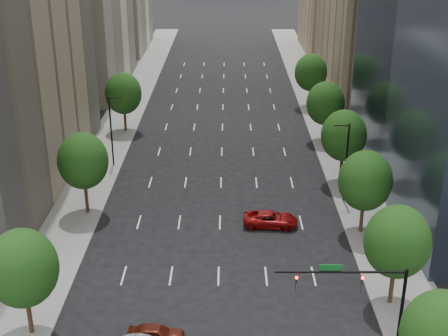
{
  "coord_description": "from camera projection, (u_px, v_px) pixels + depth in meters",
  "views": [
    {
      "loc": [
        0.77,
        -5.76,
        29.54
      ],
      "look_at": [
        0.45,
        45.39,
        8.0
      ],
      "focal_mm": 49.15,
      "sensor_mm": 36.0,
      "label": 1
    }
  ],
  "objects": [
    {
      "name": "filler_right",
      "position": [
        337.0,
        15.0,
        136.1
      ],
      "size": [
        14.0,
        26.0,
        16.0
      ],
      "primitive_type": "cube",
      "color": "#8C7759",
      "rests_on": "ground"
    },
    {
      "name": "tree_right_5",
      "position": [
        311.0,
        73.0,
        97.41
      ],
      "size": [
        5.2,
        5.2,
        8.75
      ],
      "color": "#382316",
      "rests_on": "ground"
    },
    {
      "name": "streetlight_rn",
      "position": [
        346.0,
        161.0,
        65.51
      ],
      "size": [
        1.7,
        0.2,
        9.0
      ],
      "color": "black",
      "rests_on": "ground"
    },
    {
      "name": "traffic_signal",
      "position": [
        368.0,
        292.0,
        42.35
      ],
      "size": [
        9.12,
        0.4,
        7.38
      ],
      "color": "black",
      "rests_on": "ground"
    },
    {
      "name": "filler_left",
      "position": [
        114.0,
        9.0,
        138.76
      ],
      "size": [
        14.0,
        26.0,
        18.0
      ],
      "primitive_type": "cube",
      "color": "beige",
      "rests_on": "ground"
    },
    {
      "name": "tree_left_0",
      "position": [
        23.0,
        268.0,
        44.12
      ],
      "size": [
        5.2,
        5.2,
        8.75
      ],
      "color": "#382316",
      "rests_on": "ground"
    },
    {
      "name": "car_red_far",
      "position": [
        271.0,
        219.0,
        61.86
      ],
      "size": [
        5.67,
        2.9,
        1.53
      ],
      "primitive_type": "imported",
      "rotation": [
        0.0,
        0.0,
        1.5
      ],
      "color": "maroon",
      "rests_on": "ground"
    },
    {
      "name": "sidewalk_left",
      "position": [
        90.0,
        182.0,
        72.13
      ],
      "size": [
        6.0,
        200.0,
        0.15
      ],
      "primitive_type": "cube",
      "color": "slate",
      "rests_on": "ground"
    },
    {
      "name": "streetlight_ln",
      "position": [
        112.0,
        129.0,
        74.88
      ],
      "size": [
        1.7,
        0.2,
        9.0
      ],
      "color": "black",
      "rests_on": "ground"
    },
    {
      "name": "car_maroon",
      "position": [
        156.0,
        334.0,
        45.13
      ],
      "size": [
        4.32,
        1.88,
        1.45
      ],
      "primitive_type": "imported",
      "rotation": [
        0.0,
        0.0,
        1.53
      ],
      "color": "#4E160D",
      "rests_on": "ground"
    },
    {
      "name": "tree_right_3",
      "position": [
        344.0,
        136.0,
        69.7
      ],
      "size": [
        5.2,
        5.2,
        8.89
      ],
      "color": "#382316",
      "rests_on": "ground"
    },
    {
      "name": "parking_tan_right",
      "position": [
        372.0,
        4.0,
        102.97
      ],
      "size": [
        14.0,
        30.0,
        30.0
      ],
      "primitive_type": "cube",
      "color": "#8C7759",
      "rests_on": "ground"
    },
    {
      "name": "tree_right_0",
      "position": [
        442.0,
        336.0,
        37.64
      ],
      "size": [
        5.2,
        5.2,
        8.39
      ],
      "color": "#382316",
      "rests_on": "ground"
    },
    {
      "name": "tree_right_2",
      "position": [
        365.0,
        181.0,
        58.76
      ],
      "size": [
        5.2,
        5.2,
        8.61
      ],
      "color": "#382316",
      "rests_on": "ground"
    },
    {
      "name": "tree_right_4",
      "position": [
        325.0,
        103.0,
        82.77
      ],
      "size": [
        5.2,
        5.2,
        8.46
      ],
      "color": "#382316",
      "rests_on": "ground"
    },
    {
      "name": "tree_right_1",
      "position": [
        397.0,
        242.0,
        47.64
      ],
      "size": [
        5.2,
        5.2,
        8.75
      ],
      "color": "#382316",
      "rests_on": "ground"
    },
    {
      "name": "tree_left_2",
      "position": [
        123.0,
        93.0,
        86.54
      ],
      "size": [
        5.2,
        5.2,
        8.68
      ],
      "color": "#382316",
      "rests_on": "ground"
    },
    {
      "name": "tree_left_1",
      "position": [
        83.0,
        161.0,
        62.47
      ],
      "size": [
        5.2,
        5.2,
        8.97
      ],
      "color": "#382316",
      "rests_on": "ground"
    },
    {
      "name": "sidewalk_right",
      "position": [
        353.0,
        182.0,
        71.95
      ],
      "size": [
        6.0,
        200.0,
        0.15
      ],
      "primitive_type": "cube",
      "color": "slate",
      "rests_on": "ground"
    }
  ]
}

